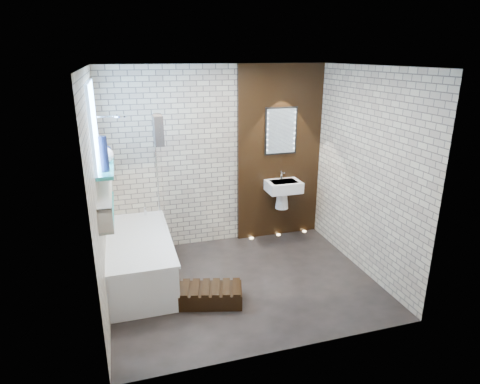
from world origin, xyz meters
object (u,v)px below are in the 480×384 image
object	(u,v)px
led_mirror	(281,131)
walnut_step	(206,296)
bathtub	(140,259)
washbasin	(283,190)
bath_screen	(159,171)

from	to	relation	value
led_mirror	walnut_step	xyz separation A→B (m)	(-1.49, -1.53, -1.56)
bathtub	led_mirror	distance (m)	2.68
walnut_step	washbasin	bearing A→B (deg)	42.66
walnut_step	bath_screen	bearing A→B (deg)	105.44
bath_screen	washbasin	world-z (taller)	bath_screen
bath_screen	led_mirror	xyz separation A→B (m)	(1.82, 0.34, 0.37)
bath_screen	led_mirror	size ratio (longest dim) A/B	2.00
led_mirror	washbasin	bearing A→B (deg)	-90.00
bath_screen	walnut_step	bearing A→B (deg)	-74.56
washbasin	walnut_step	distance (m)	2.14
bathtub	bath_screen	bearing A→B (deg)	51.10
bath_screen	walnut_step	xyz separation A→B (m)	(0.33, -1.19, -1.19)
bathtub	washbasin	bearing A→B (deg)	16.01
bathtub	led_mirror	size ratio (longest dim) A/B	2.49
bathtub	led_mirror	world-z (taller)	led_mirror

